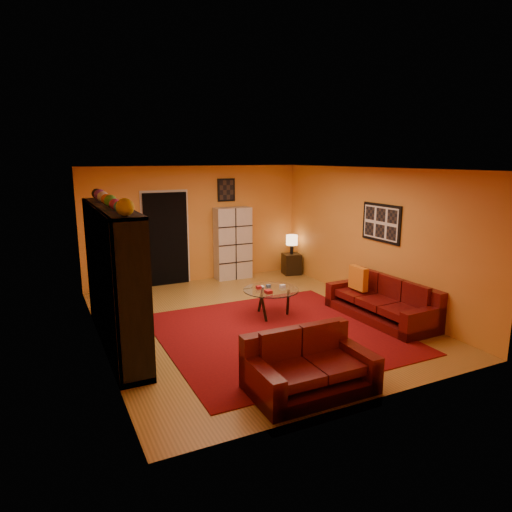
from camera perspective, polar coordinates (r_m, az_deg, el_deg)
name	(u,v)px	position (r m, az deg, el deg)	size (l,w,h in m)	color
floor	(253,321)	(8.00, -0.41, -8.09)	(6.00, 6.00, 0.00)	olive
ceiling	(252,169)	(7.51, -0.44, 10.87)	(6.00, 6.00, 0.00)	white
wall_back	(196,224)	(10.40, -7.56, 3.95)	(6.00, 6.00, 0.00)	orange
wall_front	(370,295)	(5.18, 14.03, -4.72)	(6.00, 6.00, 0.00)	orange
wall_left	(96,262)	(6.97, -19.31, -0.70)	(6.00, 6.00, 0.00)	orange
wall_right	(371,236)	(8.99, 14.13, 2.39)	(6.00, 6.00, 0.00)	orange
rug	(277,333)	(7.46, 2.64, -9.60)	(3.60, 3.60, 0.01)	#600A0E
doorway	(166,239)	(10.21, -11.17, 2.08)	(0.95, 0.10, 2.04)	black
wall_art_right	(381,223)	(8.71, 15.39, 4.01)	(0.03, 1.00, 0.70)	black
wall_art_back	(226,190)	(10.56, -3.74, 8.24)	(0.42, 0.03, 0.52)	black
entertainment_unit	(114,277)	(7.06, -17.36, -2.51)	(0.45, 3.00, 2.10)	black
tv	(117,279)	(7.14, -17.02, -2.78)	(0.12, 0.95, 0.55)	black
sofa	(384,303)	(8.34, 15.74, -5.63)	(0.92, 2.10, 0.85)	#4B0A0B
loveseat	(307,366)	(5.75, 6.36, -13.54)	(1.49, 0.90, 0.85)	#4B0A0B
throw_pillow	(358,278)	(8.50, 12.67, -2.71)	(0.12, 0.42, 0.42)	orange
coffee_table	(271,292)	(8.08, 1.88, -4.52)	(0.98, 0.98, 0.49)	silver
storage_cabinet	(233,243)	(10.58, -2.92, 1.60)	(0.83, 0.37, 1.66)	beige
bowl_chair	(131,280)	(9.74, -15.38, -2.85)	(0.74, 0.74, 0.60)	black
side_table	(291,264)	(11.10, 4.45, -0.99)	(0.40, 0.40, 0.50)	black
table_lamp	(292,241)	(10.98, 4.50, 1.93)	(0.28, 0.28, 0.46)	black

